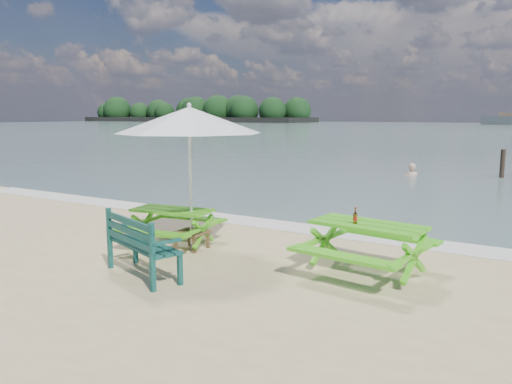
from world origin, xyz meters
The scene contains 10 objects.
foam_strip centered at (0.00, 4.60, 0.01)m, with size 22.00×0.90×0.01m, color silver.
island_headland centered at (-110.00, 140.00, 3.26)m, with size 90.00×22.00×7.60m.
picnic_table_left centered at (-1.20, 2.00, 0.34)m, with size 1.72×1.86×0.71m.
picnic_table_right centered at (2.49, 2.24, 0.39)m, with size 1.94×2.10×0.82m.
park_bench centered at (-0.41, 0.39, 0.29)m, with size 1.61×0.98×0.94m.
side_table centered at (-0.76, 2.01, 0.18)m, with size 0.54×0.54×0.34m.
patio_umbrella centered at (-0.76, 2.01, 2.36)m, with size 2.70×2.70×2.60m.
beer_bottle centered at (2.33, 2.11, 0.90)m, with size 0.06×0.06×0.25m.
swimmer centered at (-0.28, 16.06, -0.42)m, with size 0.73×0.56×1.78m.
mooring_pilings centered at (3.22, 16.96, 0.42)m, with size 0.57×0.77×1.31m.
Camera 1 is at (4.90, -5.03, 2.46)m, focal length 35.00 mm.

